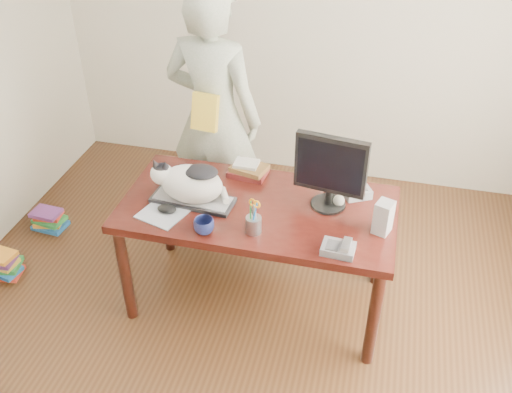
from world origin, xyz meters
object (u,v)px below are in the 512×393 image
at_px(phone, 339,248).
at_px(baseball, 339,201).
at_px(cat, 189,182).
at_px(pen_cup, 254,223).
at_px(mouse, 167,209).
at_px(keyboard, 193,200).
at_px(speaker, 383,217).
at_px(person, 214,118).
at_px(book_stack, 248,170).
at_px(monitor, 330,169).
at_px(coffee_mug, 204,226).
at_px(calculator, 355,188).
at_px(book_pile_b, 49,219).
at_px(book_pile_a, 2,265).
at_px(desk, 261,218).

bearing_deg(phone, baseball, 101.11).
xyz_separation_m(cat, pen_cup, (0.43, -0.19, -0.08)).
bearing_deg(mouse, keyboard, 68.17).
relative_size(speaker, person, 0.10).
bearing_deg(book_stack, keyboard, -115.53).
height_order(monitor, coffee_mug, monitor).
distance_m(calculator, person, 1.09).
bearing_deg(mouse, speaker, 22.65).
height_order(book_stack, person, person).
bearing_deg(phone, pen_cup, 176.74).
relative_size(book_stack, book_pile_b, 0.99).
bearing_deg(calculator, baseball, -143.63).
relative_size(phone, calculator, 0.72).
distance_m(keyboard, speaker, 1.10).
bearing_deg(cat, book_stack, 58.67).
bearing_deg(book_pile_a, person, 34.47).
bearing_deg(book_pile_b, baseball, -6.14).
height_order(coffee_mug, book_pile_b, coffee_mug).
bearing_deg(calculator, coffee_mug, -169.93).
relative_size(cat, pen_cup, 2.17).
bearing_deg(phone, cat, 168.69).
bearing_deg(baseball, person, 148.86).
height_order(monitor, speaker, monitor).
bearing_deg(book_pile_b, book_pile_a, -93.13).
distance_m(desk, keyboard, 0.44).
bearing_deg(calculator, book_pile_a, 164.17).
xyz_separation_m(desk, coffee_mug, (-0.23, -0.39, 0.19)).
bearing_deg(speaker, phone, -112.17).
distance_m(desk, calculator, 0.59).
bearing_deg(coffee_mug, calculator, 37.60).
height_order(mouse, phone, phone).
height_order(book_stack, book_pile_a, book_stack).
xyz_separation_m(cat, book_stack, (0.26, 0.36, -0.10)).
distance_m(desk, book_pile_a, 1.85).
xyz_separation_m(phone, book_pile_b, (-2.23, 0.65, -0.70)).
bearing_deg(person, speaker, 155.52).
height_order(coffee_mug, baseball, coffee_mug).
xyz_separation_m(desk, baseball, (0.46, 0.04, 0.18)).
relative_size(baseball, book_pile_b, 0.26).
relative_size(mouse, baseball, 1.90).
distance_m(cat, coffee_mug, 0.32).
distance_m(cat, speaker, 1.11).
bearing_deg(monitor, book_pile_b, -178.84).
bearing_deg(book_pile_a, calculator, 11.70).
bearing_deg(speaker, calculator, 137.77).
xyz_separation_m(mouse, phone, (1.00, -0.11, 0.00)).
distance_m(pen_cup, book_pile_b, 1.99).
xyz_separation_m(monitor, speaker, (0.32, -0.16, -0.16)).
bearing_deg(phone, person, 139.02).
xyz_separation_m(phone, book_stack, (-0.65, 0.61, 0.01)).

